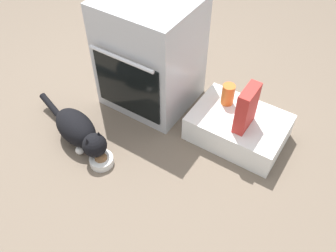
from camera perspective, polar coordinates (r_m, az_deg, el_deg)
The scene contains 7 objects.
ground at distance 2.38m, azimuth -6.03°, elevation -0.86°, with size 8.00×8.00×0.00m, color #6B5B4C.
oven at distance 2.37m, azimuth -2.83°, elevation 11.44°, with size 0.57×0.56×0.76m.
pantry_cabinet at distance 2.31m, azimuth 11.06°, elevation -0.19°, with size 0.58×0.41×0.18m, color white.
food_bowl at distance 2.21m, azimuth -10.52°, elevation -5.33°, with size 0.14×0.14×0.08m.
cat at distance 2.28m, azimuth -13.99°, elevation -0.70°, with size 0.70×0.28×0.22m.
cereal_box at distance 2.11m, azimuth 12.37°, elevation 2.77°, with size 0.07×0.18×0.28m, color #B72D28.
sauce_jar at distance 2.28m, azimuth 9.50°, elevation 4.99°, with size 0.08×0.08×0.14m, color #D16023.
Camera 1 is at (1.08, -1.20, 1.75)m, focal length 38.38 mm.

